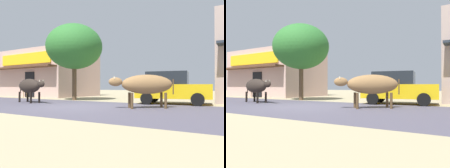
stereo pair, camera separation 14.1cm
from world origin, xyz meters
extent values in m
plane|color=tan|center=(0.00, 0.00, 0.00)|extent=(80.00, 80.00, 0.00)
cube|color=#4D4958|center=(0.00, 0.00, 0.00)|extent=(72.00, 6.31, 0.00)
cube|color=#CCA598|center=(-9.38, 7.35, 2.06)|extent=(7.59, 5.62, 4.11)
cube|color=yellow|center=(-9.38, 4.48, 3.21)|extent=(6.07, 0.10, 0.90)
cube|color=brown|center=(-9.38, 4.09, 2.47)|extent=(7.28, 0.90, 0.12)
cube|color=black|center=(-8.81, 4.51, 1.05)|extent=(1.10, 0.06, 2.10)
cylinder|color=brown|center=(-3.13, 3.49, 1.15)|extent=(0.29, 0.29, 2.31)
ellipsoid|color=#2D6F2E|center=(-3.13, 3.49, 3.50)|extent=(3.67, 3.67, 2.94)
cube|color=gold|center=(3.30, 3.65, 0.65)|extent=(3.85, 2.27, 0.70)
cube|color=#1E2328|center=(3.03, 3.61, 1.32)|extent=(2.21, 1.88, 0.64)
cylinder|color=black|center=(4.33, 4.68, 0.30)|extent=(0.62, 0.27, 0.60)
cylinder|color=black|center=(4.59, 2.97, 0.30)|extent=(0.62, 0.27, 0.60)
cylinder|color=black|center=(2.00, 4.32, 0.30)|extent=(0.62, 0.27, 0.60)
cylinder|color=black|center=(2.27, 2.61, 0.30)|extent=(0.62, 0.27, 0.60)
ellipsoid|color=#2C241E|center=(-3.86, 0.53, 0.93)|extent=(2.27, 1.17, 0.79)
ellipsoid|color=#2C241E|center=(-2.55, 0.22, 1.03)|extent=(0.61, 0.40, 0.36)
cone|color=beige|center=(-2.48, 0.30, 1.21)|extent=(0.06, 0.06, 0.12)
cone|color=beige|center=(-2.53, 0.11, 1.21)|extent=(0.06, 0.06, 0.12)
cylinder|color=black|center=(-3.11, 0.59, 0.30)|extent=(0.11, 0.11, 0.59)
cylinder|color=black|center=(-3.22, 0.14, 0.30)|extent=(0.11, 0.11, 0.59)
cylinder|color=black|center=(-4.49, 0.93, 0.30)|extent=(0.11, 0.11, 0.59)
cylinder|color=black|center=(-4.60, 0.47, 0.30)|extent=(0.11, 0.11, 0.59)
cylinder|color=black|center=(-4.96, 0.80, 0.83)|extent=(0.05, 0.05, 0.63)
ellipsoid|color=olive|center=(2.99, 0.89, 0.99)|extent=(2.12, 1.88, 0.80)
ellipsoid|color=olive|center=(1.95, 0.07, 1.08)|extent=(0.61, 0.57, 0.36)
cone|color=beige|center=(1.98, -0.04, 1.26)|extent=(0.06, 0.06, 0.12)
cone|color=beige|center=(1.85, 0.12, 1.26)|extent=(0.06, 0.06, 0.12)
cylinder|color=brown|center=(2.60, 0.27, 0.32)|extent=(0.11, 0.11, 0.65)
cylinder|color=brown|center=(2.29, 0.65, 0.32)|extent=(0.11, 0.11, 0.65)
cylinder|color=brown|center=(3.69, 1.13, 0.32)|extent=(0.11, 0.11, 0.65)
cylinder|color=brown|center=(3.38, 1.52, 0.32)|extent=(0.11, 0.11, 0.65)
cylinder|color=brown|center=(3.87, 1.59, 0.89)|extent=(0.05, 0.05, 0.64)
cube|color=brown|center=(-9.17, 4.53, 0.45)|extent=(0.46, 0.46, 0.05)
cube|color=brown|center=(-9.37, 4.52, 0.70)|extent=(0.06, 0.44, 0.44)
cylinder|color=brown|center=(-9.01, 4.71, 0.21)|extent=(0.04, 0.04, 0.43)
cylinder|color=brown|center=(-8.99, 4.36, 0.21)|extent=(0.04, 0.04, 0.43)
cylinder|color=brown|center=(-9.36, 4.70, 0.21)|extent=(0.04, 0.04, 0.43)
cylinder|color=brown|center=(-9.34, 4.35, 0.21)|extent=(0.04, 0.04, 0.43)
camera|label=1|loc=(6.40, -7.63, 0.90)|focal=35.40mm
camera|label=2|loc=(6.52, -7.56, 0.90)|focal=35.40mm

